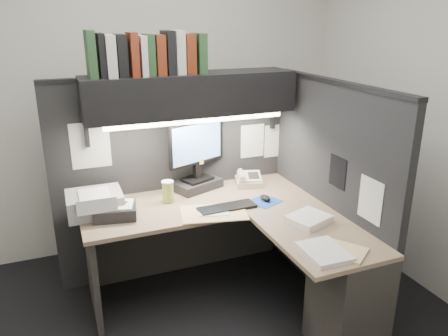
% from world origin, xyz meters
% --- Properties ---
extents(floor, '(3.50, 3.50, 0.00)m').
position_xyz_m(floor, '(0.00, 0.00, 0.00)').
color(floor, black).
rests_on(floor, ground).
extents(wall_back, '(3.50, 0.04, 2.70)m').
position_xyz_m(wall_back, '(0.00, 1.50, 1.35)').
color(wall_back, silver).
rests_on(wall_back, floor).
extents(wall_front, '(3.50, 0.04, 2.70)m').
position_xyz_m(wall_front, '(0.00, -1.50, 1.35)').
color(wall_front, silver).
rests_on(wall_front, floor).
extents(wall_right, '(0.04, 3.00, 2.70)m').
position_xyz_m(wall_right, '(1.75, 0.00, 1.35)').
color(wall_right, silver).
rests_on(wall_right, floor).
extents(partition_back, '(1.90, 0.06, 1.60)m').
position_xyz_m(partition_back, '(0.03, 0.93, 0.80)').
color(partition_back, black).
rests_on(partition_back, floor).
extents(partition_right, '(0.06, 1.50, 1.60)m').
position_xyz_m(partition_right, '(0.98, 0.18, 0.80)').
color(partition_right, black).
rests_on(partition_right, floor).
extents(desk, '(1.70, 1.53, 0.73)m').
position_xyz_m(desk, '(0.43, -0.00, 0.44)').
color(desk, '#8F715B').
rests_on(desk, floor).
extents(overhead_shelf, '(1.55, 0.34, 0.30)m').
position_xyz_m(overhead_shelf, '(0.12, 0.75, 1.50)').
color(overhead_shelf, black).
rests_on(overhead_shelf, partition_back).
extents(task_light_tube, '(1.32, 0.04, 0.04)m').
position_xyz_m(task_light_tube, '(0.12, 0.61, 1.33)').
color(task_light_tube, white).
rests_on(task_light_tube, overhead_shelf).
extents(monitor, '(0.49, 0.34, 0.55)m').
position_xyz_m(monitor, '(0.18, 0.81, 0.95)').
color(monitor, black).
rests_on(monitor, desk).
extents(keyboard, '(0.43, 0.15, 0.02)m').
position_xyz_m(keyboard, '(0.25, 0.36, 0.74)').
color(keyboard, black).
rests_on(keyboard, desk).
extents(mousepad, '(0.27, 0.26, 0.00)m').
position_xyz_m(mousepad, '(0.56, 0.37, 0.73)').
color(mousepad, '#1B4498').
rests_on(mousepad, desk).
extents(mouse, '(0.07, 0.11, 0.04)m').
position_xyz_m(mouse, '(0.57, 0.39, 0.75)').
color(mouse, black).
rests_on(mouse, mousepad).
extents(telephone, '(0.26, 0.26, 0.08)m').
position_xyz_m(telephone, '(0.60, 0.74, 0.77)').
color(telephone, '#C4B497').
rests_on(telephone, desk).
extents(coffee_cup, '(0.09, 0.09, 0.16)m').
position_xyz_m(coffee_cup, '(-0.11, 0.63, 0.81)').
color(coffee_cup, '#C6D555').
rests_on(coffee_cup, desk).
extents(printer, '(0.38, 0.32, 0.15)m').
position_xyz_m(printer, '(-0.63, 0.64, 0.80)').
color(printer, '#9B9FA1').
rests_on(printer, desk).
extents(notebook_stack, '(0.32, 0.28, 0.08)m').
position_xyz_m(notebook_stack, '(-0.51, 0.52, 0.77)').
color(notebook_stack, black).
rests_on(notebook_stack, desk).
extents(open_folder, '(0.51, 0.39, 0.01)m').
position_xyz_m(open_folder, '(0.14, 0.32, 0.73)').
color(open_folder, '#E2BE7F').
rests_on(open_folder, desk).
extents(paper_stack_a, '(0.32, 0.29, 0.05)m').
position_xyz_m(paper_stack_a, '(0.67, -0.05, 0.76)').
color(paper_stack_a, white).
rests_on(paper_stack_a, desk).
extents(paper_stack_b, '(0.24, 0.30, 0.03)m').
position_xyz_m(paper_stack_b, '(0.53, -0.44, 0.74)').
color(paper_stack_b, white).
rests_on(paper_stack_b, desk).
extents(manila_stack, '(0.32, 0.33, 0.01)m').
position_xyz_m(manila_stack, '(0.65, -0.46, 0.74)').
color(manila_stack, '#E2BE7F').
rests_on(manila_stack, desk).
extents(binder_row, '(0.80, 0.26, 0.30)m').
position_xyz_m(binder_row, '(-0.18, 0.75, 1.79)').
color(binder_row, '#234727').
rests_on(binder_row, overhead_shelf).
extents(pinned_papers, '(1.76, 1.31, 0.51)m').
position_xyz_m(pinned_papers, '(0.42, 0.56, 1.05)').
color(pinned_papers, white).
rests_on(pinned_papers, partition_back).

